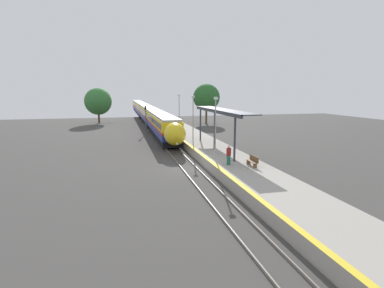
% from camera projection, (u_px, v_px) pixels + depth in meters
% --- Properties ---
extents(ground_plane, '(120.00, 120.00, 0.00)m').
position_uv_depth(ground_plane, '(190.00, 169.00, 28.66)').
color(ground_plane, '#423F3D').
extents(rail_left, '(0.08, 90.00, 0.15)m').
position_uv_depth(rail_left, '(182.00, 169.00, 28.48)').
color(rail_left, slate).
rests_on(rail_left, ground_plane).
extents(rail_right, '(0.08, 90.00, 0.15)m').
position_uv_depth(rail_right, '(197.00, 168.00, 28.81)').
color(rail_right, slate).
rests_on(rail_right, ground_plane).
extents(train, '(2.74, 85.79, 3.89)m').
position_uv_depth(train, '(146.00, 112.00, 75.22)').
color(train, black).
rests_on(train, ground_plane).
extents(platform_right, '(4.84, 64.00, 0.96)m').
position_uv_depth(platform_right, '(229.00, 162.00, 29.49)').
color(platform_right, '#9E998E').
rests_on(platform_right, ground_plane).
extents(platform_bench, '(0.44, 1.77, 0.89)m').
position_uv_depth(platform_bench, '(253.00, 161.00, 26.07)').
color(platform_bench, brown).
rests_on(platform_bench, platform_right).
extents(person_waiting, '(0.36, 0.23, 1.76)m').
position_uv_depth(person_waiting, '(229.00, 155.00, 26.33)').
color(person_waiting, '#1E604C').
rests_on(person_waiting, platform_right).
extents(railway_signal, '(0.28, 0.28, 4.82)m').
position_uv_depth(railway_signal, '(146.00, 117.00, 52.10)').
color(railway_signal, '#59595E').
rests_on(railway_signal, ground_plane).
extents(lamppost_near, '(0.36, 0.20, 5.91)m').
position_uv_depth(lamppost_near, '(215.00, 124.00, 28.25)').
color(lamppost_near, '#9E9EA3').
rests_on(lamppost_near, platform_right).
extents(lamppost_mid, '(0.36, 0.20, 5.91)m').
position_uv_depth(lamppost_mid, '(193.00, 117.00, 36.79)').
color(lamppost_mid, '#9E9EA3').
rests_on(lamppost_mid, platform_right).
extents(lamppost_far, '(0.36, 0.20, 5.91)m').
position_uv_depth(lamppost_far, '(179.00, 112.00, 45.33)').
color(lamppost_far, '#9E9EA3').
rests_on(lamppost_far, platform_right).
extents(station_canopy, '(2.02, 15.14, 4.46)m').
position_uv_depth(station_canopy, '(220.00, 112.00, 33.09)').
color(station_canopy, '#333842').
rests_on(station_canopy, platform_right).
extents(background_tree_left, '(6.09, 6.09, 8.08)m').
position_uv_depth(background_tree_left, '(98.00, 101.00, 68.14)').
color(background_tree_left, brown).
rests_on(background_tree_left, ground_plane).
extents(background_tree_right, '(6.01, 6.01, 8.99)m').
position_uv_depth(background_tree_right, '(206.00, 97.00, 67.37)').
color(background_tree_right, brown).
rests_on(background_tree_right, ground_plane).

